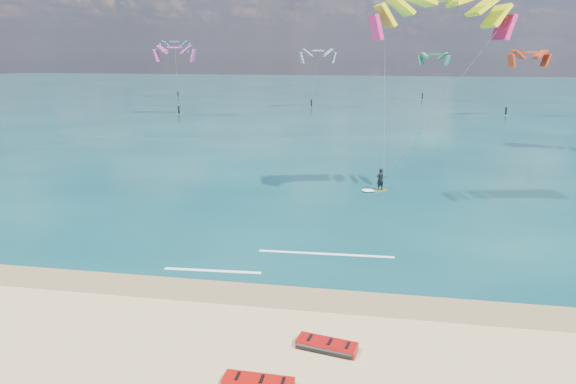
# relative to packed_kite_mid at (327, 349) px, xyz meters

# --- Properties ---
(ground) EXTENTS (320.00, 320.00, 0.00)m
(ground) POSITION_rel_packed_kite_mid_xyz_m (-2.91, 40.93, 0.00)
(ground) COLOR tan
(ground) RESTS_ON ground
(wet_sand_strip) EXTENTS (320.00, 2.40, 0.01)m
(wet_sand_strip) POSITION_rel_packed_kite_mid_xyz_m (-2.91, 3.93, 0.00)
(wet_sand_strip) COLOR brown
(wet_sand_strip) RESTS_ON ground
(sea) EXTENTS (320.00, 200.00, 0.04)m
(sea) POSITION_rel_packed_kite_mid_xyz_m (-2.91, 104.93, 0.02)
(sea) COLOR #0A343C
(sea) RESTS_ON ground
(packed_kite_mid) EXTENTS (2.57, 1.51, 0.39)m
(packed_kite_mid) POSITION_rel_packed_kite_mid_xyz_m (0.00, 0.00, 0.00)
(packed_kite_mid) COLOR #A10B0B
(packed_kite_mid) RESTS_ON ground
(kitesurfer_main) EXTENTS (10.82, 7.30, 15.47)m
(kitesurfer_main) POSITION_rel_packed_kite_mid_xyz_m (3.71, 19.91, 8.05)
(kitesurfer_main) COLOR #CCCF18
(kitesurfer_main) RESTS_ON sea
(shoreline_foam) EXTENTS (11.45, 3.61, 0.01)m
(shoreline_foam) POSITION_rel_packed_kite_mid_xyz_m (-3.06, 7.78, 0.04)
(shoreline_foam) COLOR white
(shoreline_foam) RESTS_ON ground
(distant_kites) EXTENTS (72.37, 37.29, 12.26)m
(distant_kites) POSITION_rel_packed_kite_mid_xyz_m (-10.45, 79.87, 5.40)
(distant_kites) COLOR #2B6EBA
(distant_kites) RESTS_ON ground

